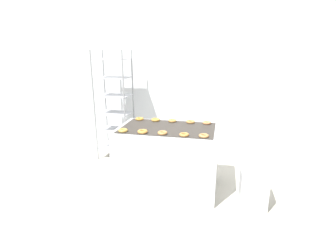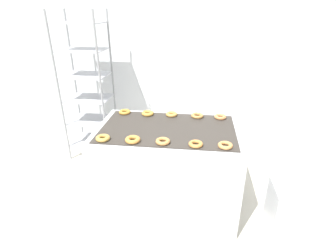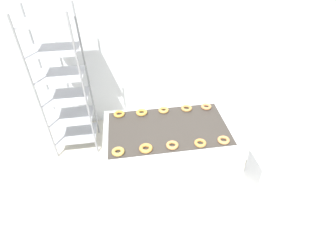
{
  "view_description": "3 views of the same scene",
  "coord_description": "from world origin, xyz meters",
  "px_view_note": "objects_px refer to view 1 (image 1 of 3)",
  "views": [
    {
      "loc": [
        0.68,
        -2.53,
        1.81
      ],
      "look_at": [
        0.0,
        0.66,
        0.88
      ],
      "focal_mm": 28.0,
      "sensor_mm": 36.0,
      "label": 1
    },
    {
      "loc": [
        0.26,
        -1.46,
        1.86
      ],
      "look_at": [
        0.0,
        0.66,
        0.88
      ],
      "focal_mm": 28.0,
      "sensor_mm": 36.0,
      "label": 2
    },
    {
      "loc": [
        -0.34,
        -1.4,
        2.49
      ],
      "look_at": [
        0.0,
        0.66,
        0.88
      ],
      "focal_mm": 28.0,
      "sensor_mm": 36.0,
      "label": 3
    }
  ],
  "objects_px": {
    "donut_near_center": "(162,133)",
    "donut_far_left": "(156,120)",
    "fryer_machine": "(168,158)",
    "donut_far_right": "(191,122)",
    "baking_rack_cart": "(114,105)",
    "donut_far_center": "(172,121)",
    "glaze_bin": "(253,188)",
    "donut_near_leftmost": "(123,130)",
    "donut_near_left": "(143,131)",
    "donut_far_rightmost": "(207,123)",
    "donut_far_leftmost": "(140,119)",
    "donut_near_right": "(184,135)",
    "donut_near_rightmost": "(204,136)"
  },
  "relations": [
    {
      "from": "donut_far_rightmost",
      "to": "donut_near_left",
      "type": "bearing_deg",
      "value": -141.84
    },
    {
      "from": "donut_near_rightmost",
      "to": "donut_far_rightmost",
      "type": "relative_size",
      "value": 1.0
    },
    {
      "from": "donut_near_left",
      "to": "donut_far_center",
      "type": "distance_m",
      "value": 0.63
    },
    {
      "from": "glaze_bin",
      "to": "donut_near_right",
      "type": "distance_m",
      "value": 1.06
    },
    {
      "from": "baking_rack_cart",
      "to": "donut_near_center",
      "type": "relative_size",
      "value": 15.66
    },
    {
      "from": "donut_far_left",
      "to": "donut_far_rightmost",
      "type": "bearing_deg",
      "value": -0.18
    },
    {
      "from": "donut_near_center",
      "to": "donut_far_left",
      "type": "bearing_deg",
      "value": 112.23
    },
    {
      "from": "donut_near_rightmost",
      "to": "donut_near_center",
      "type": "bearing_deg",
      "value": 179.14
    },
    {
      "from": "fryer_machine",
      "to": "donut_far_left",
      "type": "bearing_deg",
      "value": 130.05
    },
    {
      "from": "donut_far_rightmost",
      "to": "baking_rack_cart",
      "type": "bearing_deg",
      "value": 158.68
    },
    {
      "from": "donut_near_center",
      "to": "donut_far_rightmost",
      "type": "height_order",
      "value": "same"
    },
    {
      "from": "baking_rack_cart",
      "to": "donut_near_right",
      "type": "height_order",
      "value": "baking_rack_cart"
    },
    {
      "from": "fryer_machine",
      "to": "donut_near_right",
      "type": "distance_m",
      "value": 0.59
    },
    {
      "from": "baking_rack_cart",
      "to": "donut_near_center",
      "type": "xyz_separation_m",
      "value": [
        1.12,
        -1.2,
        -0.06
      ]
    },
    {
      "from": "donut_near_left",
      "to": "donut_far_left",
      "type": "distance_m",
      "value": 0.58
    },
    {
      "from": "donut_near_left",
      "to": "donut_far_center",
      "type": "xyz_separation_m",
      "value": [
        0.25,
        0.58,
        -0.0
      ]
    },
    {
      "from": "fryer_machine",
      "to": "donut_far_rightmost",
      "type": "xyz_separation_m",
      "value": [
        0.48,
        0.29,
        0.44
      ]
    },
    {
      "from": "donut_far_center",
      "to": "glaze_bin",
      "type": "bearing_deg",
      "value": -24.46
    },
    {
      "from": "baking_rack_cart",
      "to": "donut_far_left",
      "type": "relative_size",
      "value": 15.06
    },
    {
      "from": "donut_far_right",
      "to": "donut_far_rightmost",
      "type": "bearing_deg",
      "value": -0.91
    },
    {
      "from": "donut_near_center",
      "to": "donut_far_left",
      "type": "distance_m",
      "value": 0.62
    },
    {
      "from": "glaze_bin",
      "to": "donut_far_rightmost",
      "type": "relative_size",
      "value": 3.87
    },
    {
      "from": "donut_near_left",
      "to": "donut_far_right",
      "type": "xyz_separation_m",
      "value": [
        0.51,
        0.58,
        -0.0
      ]
    },
    {
      "from": "donut_near_right",
      "to": "donut_far_center",
      "type": "height_order",
      "value": "donut_far_center"
    },
    {
      "from": "donut_far_left",
      "to": "donut_far_rightmost",
      "type": "height_order",
      "value": "donut_far_left"
    },
    {
      "from": "donut_near_rightmost",
      "to": "donut_far_leftmost",
      "type": "bearing_deg",
      "value": 148.47
    },
    {
      "from": "donut_far_leftmost",
      "to": "donut_far_right",
      "type": "xyz_separation_m",
      "value": [
        0.74,
        -0.01,
        0.0
      ]
    },
    {
      "from": "baking_rack_cart",
      "to": "donut_far_left",
      "type": "distance_m",
      "value": 1.09
    },
    {
      "from": "donut_near_left",
      "to": "donut_far_rightmost",
      "type": "distance_m",
      "value": 0.93
    },
    {
      "from": "fryer_machine",
      "to": "donut_far_center",
      "type": "bearing_deg",
      "value": 90.93
    },
    {
      "from": "fryer_machine",
      "to": "donut_far_right",
      "type": "xyz_separation_m",
      "value": [
        0.26,
        0.29,
        0.44
      ]
    },
    {
      "from": "donut_near_leftmost",
      "to": "donut_far_left",
      "type": "height_order",
      "value": "same"
    },
    {
      "from": "donut_far_leftmost",
      "to": "donut_far_rightmost",
      "type": "relative_size",
      "value": 1.02
    },
    {
      "from": "donut_near_right",
      "to": "donut_near_left",
      "type": "bearing_deg",
      "value": 179.17
    },
    {
      "from": "donut_far_left",
      "to": "donut_near_center",
      "type": "bearing_deg",
      "value": -67.77
    },
    {
      "from": "fryer_machine",
      "to": "donut_far_rightmost",
      "type": "height_order",
      "value": "donut_far_rightmost"
    },
    {
      "from": "baking_rack_cart",
      "to": "donut_far_left",
      "type": "xyz_separation_m",
      "value": [
        0.89,
        -0.63,
        -0.06
      ]
    },
    {
      "from": "donut_near_leftmost",
      "to": "donut_far_leftmost",
      "type": "xyz_separation_m",
      "value": [
        0.02,
        0.59,
        -0.0
      ]
    },
    {
      "from": "glaze_bin",
      "to": "donut_far_left",
      "type": "xyz_separation_m",
      "value": [
        -1.34,
        0.5,
        0.65
      ]
    },
    {
      "from": "donut_far_right",
      "to": "donut_near_right",
      "type": "bearing_deg",
      "value": -90.04
    },
    {
      "from": "donut_near_rightmost",
      "to": "donut_far_leftmost",
      "type": "height_order",
      "value": "same"
    },
    {
      "from": "donut_near_leftmost",
      "to": "donut_near_left",
      "type": "xyz_separation_m",
      "value": [
        0.25,
        0.0,
        0.0
      ]
    },
    {
      "from": "glaze_bin",
      "to": "donut_far_leftmost",
      "type": "xyz_separation_m",
      "value": [
        -1.58,
        0.51,
        0.65
      ]
    },
    {
      "from": "donut_near_left",
      "to": "donut_far_right",
      "type": "height_order",
      "value": "donut_near_left"
    },
    {
      "from": "fryer_machine",
      "to": "donut_far_leftmost",
      "type": "xyz_separation_m",
      "value": [
        -0.48,
        0.3,
        0.44
      ]
    },
    {
      "from": "fryer_machine",
      "to": "donut_far_left",
      "type": "distance_m",
      "value": 0.58
    },
    {
      "from": "baking_rack_cart",
      "to": "glaze_bin",
      "type": "height_order",
      "value": "baking_rack_cart"
    },
    {
      "from": "baking_rack_cart",
      "to": "glaze_bin",
      "type": "relative_size",
      "value": 4.08
    },
    {
      "from": "baking_rack_cart",
      "to": "donut_near_rightmost",
      "type": "height_order",
      "value": "baking_rack_cart"
    },
    {
      "from": "donut_near_center",
      "to": "donut_far_center",
      "type": "bearing_deg",
      "value": 89.77
    }
  ]
}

